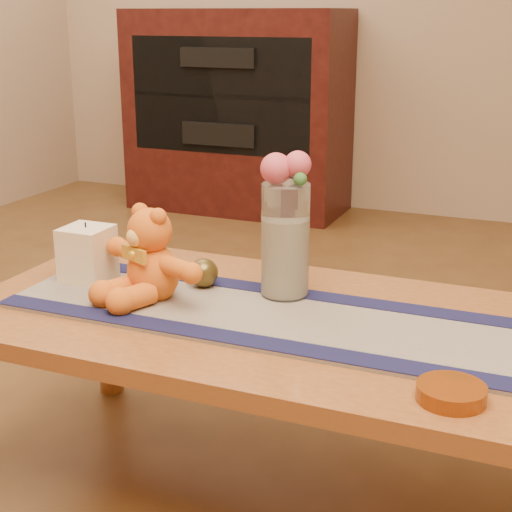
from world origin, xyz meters
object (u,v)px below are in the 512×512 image
at_px(glass_vase, 285,240).
at_px(amber_dish, 451,393).
at_px(bronze_ball, 204,273).
at_px(teddy_bear, 152,254).
at_px(pillar_candle, 87,253).

bearing_deg(glass_vase, amber_dish, -38.92).
bearing_deg(glass_vase, bronze_ball, -172.38).
xyz_separation_m(teddy_bear, bronze_ball, (0.08, 0.10, -0.07)).
distance_m(glass_vase, bronze_ball, 0.22).
height_order(glass_vase, amber_dish, glass_vase).
bearing_deg(pillar_candle, bronze_ball, 11.48).
relative_size(teddy_bear, pillar_candle, 2.28).
bearing_deg(bronze_ball, pillar_candle, -168.52).
xyz_separation_m(teddy_bear, amber_dish, (0.71, -0.22, -0.09)).
distance_m(pillar_candle, amber_dish, 0.96).
distance_m(pillar_candle, glass_vase, 0.49).
bearing_deg(pillar_candle, glass_vase, 9.92).
bearing_deg(bronze_ball, teddy_bear, -127.92).
xyz_separation_m(teddy_bear, pillar_candle, (-0.21, 0.04, -0.04)).
height_order(pillar_candle, glass_vase, glass_vase).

